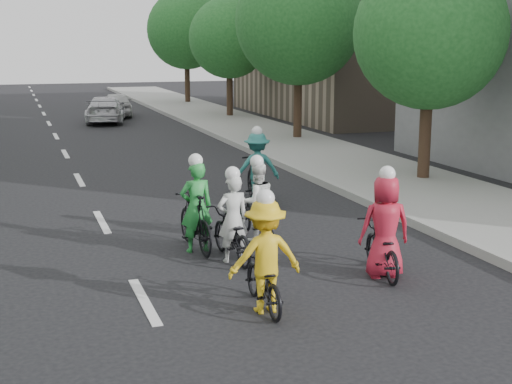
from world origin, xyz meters
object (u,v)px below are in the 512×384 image
follow_car_trail (117,104)px  cyclist_2 (196,217)px  follow_car_lead (106,109)px  cyclist_3 (264,266)px  cyclist_1 (256,210)px  cyclist_5 (232,230)px  cyclist_0 (256,173)px  cyclist_4 (383,238)px

follow_car_trail → cyclist_2: bearing=92.0°
follow_car_lead → cyclist_3: bearing=98.4°
cyclist_1 → cyclist_5: size_ratio=0.95×
cyclist_0 → follow_car_lead: (-1.13, 18.74, -0.08)m
follow_car_lead → cyclist_5: bearing=98.8°
cyclist_2 → cyclist_3: 3.21m
cyclist_2 → follow_car_lead: cyclist_2 is taller
cyclist_1 → cyclist_5: cyclist_5 is taller
cyclist_0 → follow_car_lead: bearing=-80.0°
cyclist_2 → cyclist_4: (2.50, -2.39, 0.00)m
cyclist_2 → cyclist_4: size_ratio=1.00×
cyclist_0 → cyclist_3: (-2.20, -6.71, -0.05)m
cyclist_3 → follow_car_lead: size_ratio=0.41×
cyclist_4 → cyclist_5: 2.61m
cyclist_1 → cyclist_3: (-1.10, -3.56, 0.07)m
cyclist_3 → cyclist_4: size_ratio=0.97×
cyclist_4 → follow_car_trail: bearing=-78.2°
cyclist_0 → cyclist_4: cyclist_4 is taller
cyclist_1 → cyclist_3: cyclist_3 is taller
cyclist_1 → cyclist_5: 1.41m
follow_car_lead → cyclist_4: bearing=103.8°
cyclist_1 → follow_car_lead: cyclist_1 is taller
cyclist_0 → cyclist_5: cyclist_0 is taller
cyclist_1 → follow_car_lead: 21.90m
cyclist_2 → cyclist_5: size_ratio=1.04×
cyclist_4 → cyclist_2: bearing=-32.6°
cyclist_0 → cyclist_4: size_ratio=1.02×
cyclist_3 → cyclist_5: 2.44m
cyclist_5 → follow_car_trail: bearing=-97.6°
cyclist_5 → follow_car_lead: 23.05m
cyclist_1 → cyclist_2: cyclist_2 is taller
follow_car_lead → cyclist_0: bearing=104.3°
cyclist_1 → cyclist_3: 3.72m
follow_car_trail → cyclist_5: bearing=93.1°
cyclist_0 → cyclist_2: (-2.37, -3.50, -0.07)m
cyclist_5 → follow_car_lead: cyclist_5 is taller
follow_car_lead → follow_car_trail: follow_car_trail is taller
cyclist_1 → follow_car_trail: cyclist_1 is taller
follow_car_lead → follow_car_trail: size_ratio=1.17×
cyclist_3 → cyclist_5: (0.27, 2.42, -0.11)m
cyclist_2 → cyclist_5: 0.91m
cyclist_0 → follow_car_lead: size_ratio=0.43×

